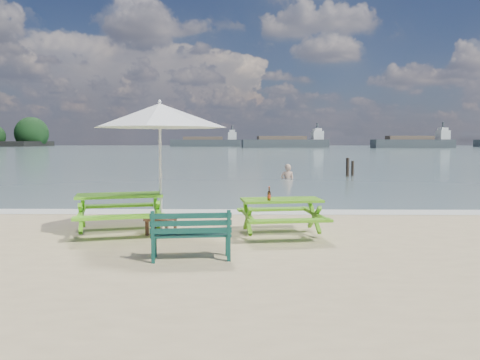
{
  "coord_description": "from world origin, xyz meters",
  "views": [
    {
      "loc": [
        0.54,
        -7.77,
        1.92
      ],
      "look_at": [
        0.39,
        3.0,
        1.0
      ],
      "focal_mm": 35.0,
      "sensor_mm": 36.0,
      "label": 1
    }
  ],
  "objects_px": {
    "patio_umbrella": "(160,116)",
    "beer_bottle": "(269,196)",
    "picnic_table_left": "(120,214)",
    "swimmer": "(288,183)",
    "park_bench": "(191,244)",
    "picnic_table_right": "(281,218)",
    "side_table": "(161,225)"
  },
  "relations": [
    {
      "from": "beer_bottle",
      "to": "swimmer",
      "type": "distance_m",
      "value": 14.63
    },
    {
      "from": "swimmer",
      "to": "patio_umbrella",
      "type": "bearing_deg",
      "value": -105.18
    },
    {
      "from": "park_bench",
      "to": "patio_umbrella",
      "type": "height_order",
      "value": "patio_umbrella"
    },
    {
      "from": "picnic_table_right",
      "to": "park_bench",
      "type": "relative_size",
      "value": 1.49
    },
    {
      "from": "beer_bottle",
      "to": "park_bench",
      "type": "bearing_deg",
      "value": -129.58
    },
    {
      "from": "patio_umbrella",
      "to": "beer_bottle",
      "type": "relative_size",
      "value": 12.29
    },
    {
      "from": "picnic_table_left",
      "to": "patio_umbrella",
      "type": "xyz_separation_m",
      "value": [
        0.86,
        -0.05,
        2.02
      ]
    },
    {
      "from": "park_bench",
      "to": "side_table",
      "type": "distance_m",
      "value": 2.2
    },
    {
      "from": "picnic_table_left",
      "to": "beer_bottle",
      "type": "xyz_separation_m",
      "value": [
        3.05,
        -0.47,
        0.45
      ]
    },
    {
      "from": "park_bench",
      "to": "picnic_table_left",
      "type": "bearing_deg",
      "value": 129.53
    },
    {
      "from": "beer_bottle",
      "to": "swimmer",
      "type": "xyz_separation_m",
      "value": [
        1.63,
        14.5,
        -1.06
      ]
    },
    {
      "from": "picnic_table_right",
      "to": "beer_bottle",
      "type": "bearing_deg",
      "value": -134.67
    },
    {
      "from": "patio_umbrella",
      "to": "beer_bottle",
      "type": "bearing_deg",
      "value": -10.83
    },
    {
      "from": "park_bench",
      "to": "patio_umbrella",
      "type": "xyz_separation_m",
      "value": [
        -0.86,
        2.03,
        2.17
      ]
    },
    {
      "from": "picnic_table_left",
      "to": "beer_bottle",
      "type": "relative_size",
      "value": 8.5
    },
    {
      "from": "picnic_table_left",
      "to": "picnic_table_right",
      "type": "xyz_separation_m",
      "value": [
        3.31,
        -0.21,
        -0.03
      ]
    },
    {
      "from": "picnic_table_right",
      "to": "side_table",
      "type": "xyz_separation_m",
      "value": [
        -2.45,
        0.15,
        -0.18
      ]
    },
    {
      "from": "picnic_table_right",
      "to": "park_bench",
      "type": "xyz_separation_m",
      "value": [
        -1.59,
        -1.87,
        -0.12
      ]
    },
    {
      "from": "patio_umbrella",
      "to": "picnic_table_left",
      "type": "bearing_deg",
      "value": 176.35
    },
    {
      "from": "picnic_table_left",
      "to": "side_table",
      "type": "distance_m",
      "value": 0.89
    },
    {
      "from": "picnic_table_left",
      "to": "swimmer",
      "type": "height_order",
      "value": "picnic_table_left"
    },
    {
      "from": "park_bench",
      "to": "beer_bottle",
      "type": "xyz_separation_m",
      "value": [
        1.33,
        1.61,
        0.6
      ]
    },
    {
      "from": "picnic_table_left",
      "to": "park_bench",
      "type": "bearing_deg",
      "value": -50.47
    },
    {
      "from": "park_bench",
      "to": "swimmer",
      "type": "bearing_deg",
      "value": 79.57
    },
    {
      "from": "park_bench",
      "to": "patio_umbrella",
      "type": "bearing_deg",
      "value": 112.9
    },
    {
      "from": "picnic_table_right",
      "to": "swimmer",
      "type": "bearing_deg",
      "value": 84.49
    },
    {
      "from": "picnic_table_left",
      "to": "park_bench",
      "type": "distance_m",
      "value": 2.7
    },
    {
      "from": "picnic_table_left",
      "to": "patio_umbrella",
      "type": "distance_m",
      "value": 2.2
    },
    {
      "from": "park_bench",
      "to": "swimmer",
      "type": "relative_size",
      "value": 0.7
    },
    {
      "from": "picnic_table_right",
      "to": "beer_bottle",
      "type": "xyz_separation_m",
      "value": [
        -0.26,
        -0.26,
        0.48
      ]
    },
    {
      "from": "side_table",
      "to": "swimmer",
      "type": "bearing_deg",
      "value": 74.82
    },
    {
      "from": "picnic_table_left",
      "to": "swimmer",
      "type": "bearing_deg",
      "value": 71.54
    }
  ]
}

